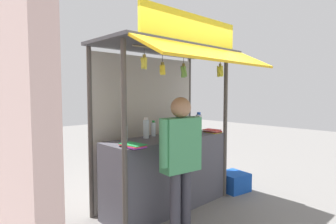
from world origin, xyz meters
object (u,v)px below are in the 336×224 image
banana_bunch_leftmost (144,63)px  water_bottle_front_left (196,125)px  water_bottle_center (146,129)px  water_bottle_left (153,129)px  magazine_stack_mid_left (212,131)px  magazine_stack_right (133,146)px  water_bottle_back_left (199,123)px  banana_bunch_rightmost (220,71)px  vendor_person (181,154)px  water_bottle_far_right (125,133)px  banana_bunch_inner_right (162,69)px  plastic_crate (233,182)px  water_bottle_mid_right (183,125)px  banana_bunch_inner_left (184,71)px

banana_bunch_leftmost → water_bottle_front_left: bearing=18.9°
water_bottle_center → water_bottle_left: bearing=19.5°
magazine_stack_mid_left → magazine_stack_right: (-1.58, -0.09, -0.00)m
banana_bunch_leftmost → water_bottle_back_left: bearing=16.3°
banana_bunch_rightmost → vendor_person: banana_bunch_rightmost is taller
water_bottle_far_right → banana_bunch_leftmost: size_ratio=1.03×
water_bottle_left → magazine_stack_right: size_ratio=0.68×
water_bottle_center → banana_bunch_inner_right: 0.94m
banana_bunch_inner_right → magazine_stack_mid_left: bearing=11.0°
water_bottle_center → banana_bunch_leftmost: banana_bunch_leftmost is taller
water_bottle_center → magazine_stack_mid_left: size_ratio=1.02×
water_bottle_far_right → plastic_crate: 2.14m
magazine_stack_right → plastic_crate: 2.19m
vendor_person → plastic_crate: 1.90m
water_bottle_far_right → water_bottle_mid_right: (0.99, -0.06, 0.03)m
water_bottle_back_left → water_bottle_center: bearing=172.8°
magazine_stack_mid_left → water_bottle_left: bearing=158.3°
water_bottle_front_left → banana_bunch_leftmost: 1.75m
magazine_stack_right → banana_bunch_rightmost: size_ratio=1.24×
banana_bunch_inner_right → vendor_person: size_ratio=0.18×
banana_bunch_leftmost → banana_bunch_inner_left: size_ratio=0.78×
water_bottle_far_right → banana_bunch_inner_right: 0.94m
water_bottle_front_left → plastic_crate: water_bottle_front_left is taller
water_bottle_center → water_bottle_left: water_bottle_center is taller
magazine_stack_mid_left → magazine_stack_right: bearing=-176.9°
water_bottle_front_left → magazine_stack_mid_left: (0.08, -0.25, -0.09)m
water_bottle_back_left → banana_bunch_inner_right: bearing=-160.0°
water_bottle_far_right → banana_bunch_leftmost: 0.97m
water_bottle_mid_right → magazine_stack_mid_left: 0.51m
water_bottle_mid_right → water_bottle_front_left: bearing=8.6°
water_bottle_center → water_bottle_far_right: (-0.36, -0.03, -0.02)m
banana_bunch_rightmost → vendor_person: size_ratio=0.17×
vendor_person → water_bottle_back_left: bearing=39.3°
water_bottle_back_left → banana_bunch_inner_left: bearing=-152.2°
water_bottle_center → banana_bunch_rightmost: bearing=-30.3°
water_bottle_front_left → magazine_stack_right: water_bottle_front_left is taller
water_bottle_back_left → vendor_person: bearing=-148.5°
magazine_stack_right → banana_bunch_inner_left: (0.66, -0.16, 0.86)m
banana_bunch_rightmost → banana_bunch_leftmost: bearing=179.9°
water_bottle_mid_right → banana_bunch_inner_left: banana_bunch_inner_left is taller
banana_bunch_leftmost → plastic_crate: size_ratio=0.55×
water_bottle_back_left → water_bottle_mid_right: size_ratio=1.05×
water_bottle_mid_right → water_bottle_far_right: bearing=176.3°
water_bottle_back_left → magazine_stack_right: bearing=-170.1°
water_bottle_back_left → water_bottle_front_left: (0.05, 0.09, -0.04)m
water_bottle_far_right → water_bottle_center: bearing=4.3°
water_bottle_center → banana_bunch_leftmost: bearing=-130.4°
water_bottle_front_left → plastic_crate: (0.52, -0.36, -0.96)m
magazine_stack_mid_left → banana_bunch_leftmost: size_ratio=1.20×
water_bottle_left → banana_bunch_inner_right: banana_bunch_inner_right is taller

